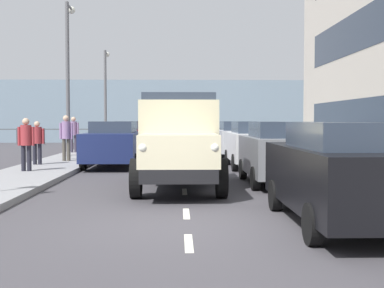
{
  "coord_description": "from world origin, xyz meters",
  "views": [
    {
      "loc": [
        0.14,
        8.39,
        1.75
      ],
      "look_at": [
        -0.33,
        -9.53,
        0.93
      ],
      "focal_mm": 47.57,
      "sensor_mm": 36.0,
      "label": 1
    }
  ],
  "objects_px": {
    "car_white_kerbside_2": "(253,144)",
    "car_maroon_oppositeside_1": "(131,137)",
    "truck_vintage_cream": "(179,143)",
    "pedestrian_in_dark_coat": "(66,135)",
    "pedestrian_near_railing": "(66,134)",
    "car_navy_oppositeside_0": "(114,143)",
    "lamp_post_promenade": "(68,66)",
    "pedestrian_with_bag": "(37,139)",
    "car_grey_kerbside_1": "(279,152)",
    "car_black_kerbside_near": "(344,172)",
    "lamp_post_far": "(106,89)",
    "car_silver_kerbside_3": "(237,139)",
    "pedestrian_strolling": "(26,140)",
    "pedestrian_couple_b": "(74,131)"
  },
  "relations": [
    {
      "from": "car_silver_kerbside_3",
      "to": "pedestrian_with_bag",
      "type": "distance_m",
      "value": 9.52
    },
    {
      "from": "truck_vintage_cream",
      "to": "lamp_post_promenade",
      "type": "xyz_separation_m",
      "value": [
        4.62,
        -8.76,
        2.85
      ]
    },
    {
      "from": "pedestrian_strolling",
      "to": "pedestrian_in_dark_coat",
      "type": "height_order",
      "value": "pedestrian_strolling"
    },
    {
      "from": "car_silver_kerbside_3",
      "to": "car_navy_oppositeside_0",
      "type": "distance_m",
      "value": 6.99
    },
    {
      "from": "car_grey_kerbside_1",
      "to": "car_navy_oppositeside_0",
      "type": "xyz_separation_m",
      "value": [
        5.21,
        -5.44,
        0.0
      ]
    },
    {
      "from": "pedestrian_near_railing",
      "to": "truck_vintage_cream",
      "type": "bearing_deg",
      "value": 120.61
    },
    {
      "from": "car_black_kerbside_near",
      "to": "pedestrian_in_dark_coat",
      "type": "bearing_deg",
      "value": -62.15
    },
    {
      "from": "car_maroon_oppositeside_1",
      "to": "pedestrian_in_dark_coat",
      "type": "bearing_deg",
      "value": 48.22
    },
    {
      "from": "pedestrian_with_bag",
      "to": "pedestrian_in_dark_coat",
      "type": "xyz_separation_m",
      "value": [
        -0.01,
        -4.67,
        0.0
      ]
    },
    {
      "from": "car_silver_kerbside_3",
      "to": "pedestrian_with_bag",
      "type": "xyz_separation_m",
      "value": [
        7.92,
        5.29,
        0.18
      ]
    },
    {
      "from": "pedestrian_strolling",
      "to": "pedestrian_near_railing",
      "type": "distance_m",
      "value": 4.09
    },
    {
      "from": "car_maroon_oppositeside_1",
      "to": "pedestrian_near_railing",
      "type": "bearing_deg",
      "value": 71.61
    },
    {
      "from": "car_navy_oppositeside_0",
      "to": "pedestrian_near_railing",
      "type": "relative_size",
      "value": 2.56
    },
    {
      "from": "car_white_kerbside_2",
      "to": "car_navy_oppositeside_0",
      "type": "bearing_deg",
      "value": -6.52
    },
    {
      "from": "pedestrian_near_railing",
      "to": "pedestrian_in_dark_coat",
      "type": "height_order",
      "value": "pedestrian_near_railing"
    },
    {
      "from": "car_maroon_oppositeside_1",
      "to": "pedestrian_couple_b",
      "type": "distance_m",
      "value": 2.92
    },
    {
      "from": "truck_vintage_cream",
      "to": "pedestrian_in_dark_coat",
      "type": "relative_size",
      "value": 3.56
    },
    {
      "from": "car_grey_kerbside_1",
      "to": "pedestrian_in_dark_coat",
      "type": "height_order",
      "value": "pedestrian_in_dark_coat"
    },
    {
      "from": "car_navy_oppositeside_0",
      "to": "pedestrian_with_bag",
      "type": "height_order",
      "value": "pedestrian_with_bag"
    },
    {
      "from": "pedestrian_with_bag",
      "to": "lamp_post_far",
      "type": "distance_m",
      "value": 13.1
    },
    {
      "from": "car_navy_oppositeside_0",
      "to": "car_maroon_oppositeside_1",
      "type": "relative_size",
      "value": 1.02
    },
    {
      "from": "pedestrian_near_railing",
      "to": "pedestrian_couple_b",
      "type": "bearing_deg",
      "value": -81.3
    },
    {
      "from": "car_navy_oppositeside_0",
      "to": "pedestrian_near_railing",
      "type": "distance_m",
      "value": 2.27
    },
    {
      "from": "pedestrian_with_bag",
      "to": "car_grey_kerbside_1",
      "type": "bearing_deg",
      "value": 148.75
    },
    {
      "from": "car_black_kerbside_near",
      "to": "pedestrian_in_dark_coat",
      "type": "distance_m",
      "value": 16.93
    },
    {
      "from": "car_maroon_oppositeside_1",
      "to": "pedestrian_in_dark_coat",
      "type": "relative_size",
      "value": 2.87
    },
    {
      "from": "car_grey_kerbside_1",
      "to": "pedestrian_couple_b",
      "type": "height_order",
      "value": "pedestrian_couple_b"
    },
    {
      "from": "car_black_kerbside_near",
      "to": "car_white_kerbside_2",
      "type": "xyz_separation_m",
      "value": [
        0.0,
        -10.33,
        -0.0
      ]
    },
    {
      "from": "car_navy_oppositeside_0",
      "to": "pedestrian_near_railing",
      "type": "xyz_separation_m",
      "value": [
        2.01,
        -1.0,
        0.32
      ]
    },
    {
      "from": "car_white_kerbside_2",
      "to": "car_maroon_oppositeside_1",
      "type": "bearing_deg",
      "value": -55.74
    },
    {
      "from": "car_white_kerbside_2",
      "to": "lamp_post_far",
      "type": "distance_m",
      "value": 14.95
    },
    {
      "from": "car_black_kerbside_near",
      "to": "lamp_post_far",
      "type": "relative_size",
      "value": 0.76
    },
    {
      "from": "car_navy_oppositeside_0",
      "to": "pedestrian_strolling",
      "type": "height_order",
      "value": "pedestrian_strolling"
    },
    {
      "from": "pedestrian_strolling",
      "to": "pedestrian_in_dark_coat",
      "type": "relative_size",
      "value": 1.06
    },
    {
      "from": "car_silver_kerbside_3",
      "to": "car_navy_oppositeside_0",
      "type": "bearing_deg",
      "value": 41.79
    },
    {
      "from": "pedestrian_couple_b",
      "to": "pedestrian_in_dark_coat",
      "type": "bearing_deg",
      "value": 93.66
    },
    {
      "from": "car_navy_oppositeside_0",
      "to": "car_black_kerbside_near",
      "type": "bearing_deg",
      "value": 115.49
    },
    {
      "from": "lamp_post_promenade",
      "to": "lamp_post_far",
      "type": "bearing_deg",
      "value": -90.69
    },
    {
      "from": "pedestrian_near_railing",
      "to": "lamp_post_promenade",
      "type": "xyz_separation_m",
      "value": [
        0.14,
        -1.19,
        2.8
      ]
    },
    {
      "from": "car_grey_kerbside_1",
      "to": "car_navy_oppositeside_0",
      "type": "height_order",
      "value": "same"
    },
    {
      "from": "car_white_kerbside_2",
      "to": "pedestrian_in_dark_coat",
      "type": "height_order",
      "value": "pedestrian_in_dark_coat"
    },
    {
      "from": "car_maroon_oppositeside_1",
      "to": "pedestrian_strolling",
      "type": "bearing_deg",
      "value": 76.76
    },
    {
      "from": "truck_vintage_cream",
      "to": "pedestrian_strolling",
      "type": "bearing_deg",
      "value": -35.82
    },
    {
      "from": "pedestrian_couple_b",
      "to": "car_silver_kerbside_3",
      "type": "bearing_deg",
      "value": 167.12
    },
    {
      "from": "lamp_post_promenade",
      "to": "car_grey_kerbside_1",
      "type": "bearing_deg",
      "value": 133.96
    },
    {
      "from": "pedestrian_with_bag",
      "to": "car_white_kerbside_2",
      "type": "bearing_deg",
      "value": -179.71
    },
    {
      "from": "car_black_kerbside_near",
      "to": "car_white_kerbside_2",
      "type": "bearing_deg",
      "value": -90.0
    },
    {
      "from": "lamp_post_promenade",
      "to": "car_maroon_oppositeside_1",
      "type": "bearing_deg",
      "value": -113.86
    },
    {
      "from": "car_maroon_oppositeside_1",
      "to": "lamp_post_far",
      "type": "relative_size",
      "value": 0.77
    },
    {
      "from": "car_navy_oppositeside_0",
      "to": "lamp_post_promenade",
      "type": "distance_m",
      "value": 4.38
    }
  ]
}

